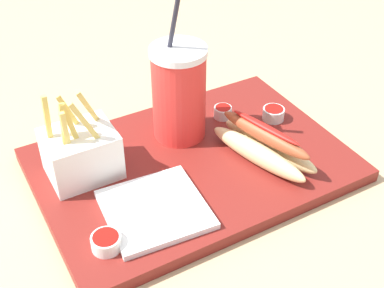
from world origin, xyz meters
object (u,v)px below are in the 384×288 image
object	(u,v)px
soda_cup	(179,93)
hot_dog_1	(264,146)
napkin_stack	(155,209)
ketchup_cup_2	(223,111)
ketchup_cup_1	(273,113)
ketchup_cup_3	(106,242)
fries_basket	(81,152)

from	to	relation	value
soda_cup	hot_dog_1	size ratio (longest dim) A/B	1.31
soda_cup	napkin_stack	xyz separation A→B (m)	(0.11, 0.14, -0.07)
ketchup_cup_2	napkin_stack	bearing A→B (deg)	36.44
ketchup_cup_2	ketchup_cup_1	bearing A→B (deg)	146.67
ketchup_cup_2	napkin_stack	world-z (taller)	ketchup_cup_2
ketchup_cup_1	soda_cup	bearing A→B (deg)	-14.83
hot_dog_1	ketchup_cup_3	distance (m)	0.28
ketchup_cup_3	napkin_stack	xyz separation A→B (m)	(-0.08, -0.03, -0.01)
soda_cup	ketchup_cup_2	bearing A→B (deg)	-176.56
ketchup_cup_1	ketchup_cup_2	bearing A→B (deg)	-33.33
ketchup_cup_1	ketchup_cup_3	world-z (taller)	ketchup_cup_1
soda_cup	fries_basket	xyz separation A→B (m)	(0.17, 0.02, -0.04)
soda_cup	fries_basket	distance (m)	0.17
hot_dog_1	ketchup_cup_3	xyz separation A→B (m)	(0.27, 0.05, -0.01)
soda_cup	ketchup_cup_1	size ratio (longest dim) A/B	6.61
ketchup_cup_2	napkin_stack	xyz separation A→B (m)	(0.20, 0.15, -0.01)
ketchup_cup_1	ketchup_cup_3	xyz separation A→B (m)	(0.35, 0.13, -0.00)
ketchup_cup_3	ketchup_cup_1	bearing A→B (deg)	-160.00
fries_basket	ketchup_cup_2	distance (m)	0.26
fries_basket	ketchup_cup_3	xyz separation A→B (m)	(0.02, 0.15, -0.03)
fries_basket	soda_cup	bearing A→B (deg)	-173.81
hot_dog_1	ketchup_cup_2	distance (m)	0.12
fries_basket	ketchup_cup_2	world-z (taller)	fries_basket
fries_basket	ketchup_cup_1	bearing A→B (deg)	175.96
ketchup_cup_1	ketchup_cup_2	distance (m)	0.08
hot_dog_1	fries_basket	bearing A→B (deg)	-21.94
soda_cup	napkin_stack	size ratio (longest dim) A/B	1.82
ketchup_cup_1	fries_basket	bearing A→B (deg)	-4.04
fries_basket	hot_dog_1	distance (m)	0.27
ketchup_cup_3	napkin_stack	world-z (taller)	ketchup_cup_3
ketchup_cup_1	ketchup_cup_3	size ratio (longest dim) A/B	0.95
fries_basket	ketchup_cup_2	bearing A→B (deg)	-174.73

